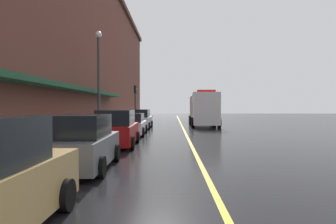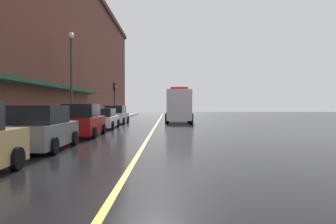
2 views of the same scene
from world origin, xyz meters
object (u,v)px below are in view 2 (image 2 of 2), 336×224
Objects in this scene: parked_car_3 at (102,119)px; box_truck at (178,106)px; parked_car_4 at (116,115)px; parked_car_1 at (41,129)px; parking_meter_1 at (74,116)px; traffic_light_near at (114,94)px; parked_car_2 at (82,121)px; street_lamp_left at (71,69)px; parking_meter_0 at (94,114)px; parking_meter_2 at (1,124)px.

box_truck is (6.18, 9.74, 0.98)m from parked_car_3.
parked_car_4 is (-0.04, 6.41, 0.09)m from parked_car_3.
parked_car_1 reaches higher than parking_meter_1.
traffic_light_near is at bearing 11.61° from parked_car_4.
traffic_light_near reaches higher than parked_car_2.
street_lamp_left is at bearing 124.82° from parked_car_3.
street_lamp_left is at bearing 22.37° from parked_car_2.
parked_car_2 is at bearing -66.21° from street_lamp_left.
parked_car_4 is 1.10× the size of traffic_light_near.
parked_car_1 is 11.16m from street_lamp_left.
street_lamp_left is (-1.96, -7.85, 3.57)m from parked_car_4.
parking_meter_1 is at bearing 152.71° from parked_car_3.
parking_meter_2 is (0.00, -15.50, 0.00)m from parking_meter_0.
parking_meter_2 is 0.31× the size of traffic_light_near.
parked_car_2 is 0.95× the size of parked_car_3.
parked_car_3 is 3.55× the size of parking_meter_1.
parked_car_4 reaches higher than parking_meter_1.
parked_car_3 is at bearing 63.62° from parking_meter_1.
parked_car_4 reaches higher than parking_meter_0.
parked_car_4 is (-0.09, 12.50, -0.04)m from parked_car_2.
box_truck is at bearing 71.03° from parking_meter_2.
parked_car_3 is (0.03, 11.83, -0.10)m from parked_car_1.
parked_car_1 is 1.47m from parking_meter_2.
street_lamp_left is at bearing -97.38° from parking_meter_0.
parked_car_3 is at bearing 83.51° from parking_meter_2.
traffic_light_near reaches higher than parking_meter_1.
parked_car_3 is at bearing -178.91° from parked_car_4.
parked_car_4 is at bearing 75.97° from street_lamp_left.
box_truck is 14.11m from street_lamp_left.
parked_car_4 is 7.27m from traffic_light_near.
parked_car_1 is 0.92× the size of parked_car_3.
box_truck is 10.04m from parking_meter_0.
parked_car_4 is 8.84m from street_lamp_left.
parking_meter_2 is at bearing 176.59° from parked_car_4.
parked_car_1 is at bearing 178.94° from parked_car_3.
parked_car_4 reaches higher than parked_car_3.
traffic_light_near reaches higher than parking_meter_2.
parking_meter_0 is (-1.40, 3.19, 0.33)m from parked_car_3.
parked_car_1 is 9.11m from parking_meter_1.
parking_meter_2 is at bearing -90.00° from parking_meter_1.
box_truck is 6.25× the size of parking_meter_0.
parked_car_1 is 0.92× the size of parked_car_4.
street_lamp_left is 14.68m from traffic_light_near.
parking_meter_0 is at bearing 3.98° from parked_car_1.
box_truck is 14.68m from parking_meter_1.
box_truck is at bearing 58.89° from parking_meter_1.
parked_car_1 is 18.24m from parked_car_4.
traffic_light_near is (-1.31, 25.01, 2.32)m from parked_car_1.
parked_car_2 is 19.45m from traffic_light_near.
parked_car_1 is 3.27× the size of parking_meter_1.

